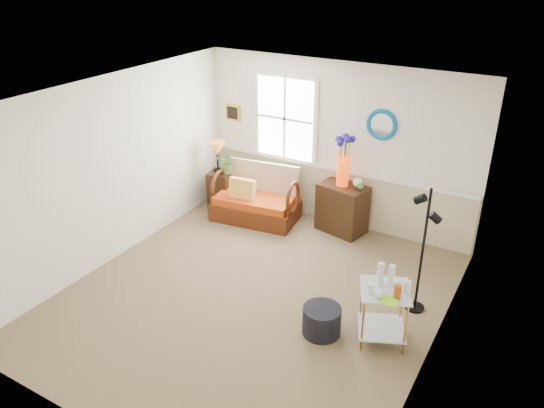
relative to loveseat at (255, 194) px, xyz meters
The scene contains 19 objects.
floor 2.24m from the loveseat, 59.35° to the right, with size 4.50×5.00×0.01m, color olive.
ceiling 3.08m from the loveseat, 59.35° to the right, with size 4.50×5.00×0.01m, color white.
walls 2.35m from the loveseat, 59.35° to the right, with size 4.51×5.01×2.60m.
wainscot 1.27m from the loveseat, 27.93° to the left, with size 4.46×0.02×0.90m, color #C0B388.
chair_rail 1.35m from the loveseat, 27.53° to the left, with size 4.46×0.04×0.06m, color white.
window 1.31m from the loveseat, 69.47° to the left, with size 1.14×0.06×1.44m, color white, non-canonical shape.
picture 1.49m from the loveseat, 143.52° to the left, with size 0.28×0.03×0.28m, color #B28D20.
mirror 2.32m from the loveseat, 18.06° to the left, with size 0.47×0.47×0.07m, color #0966A1.
loveseat is the anchor object (origin of this frame).
throw_pillow 0.23m from the loveseat, 136.53° to the right, with size 0.44×0.11×0.44m, color orange, non-canonical shape.
lamp_stand 0.77m from the loveseat, behind, with size 0.37×0.37×0.65m, color black, non-canonical shape.
table_lamp 0.93m from the loveseat, behind, with size 0.29×0.29×0.53m, color orange, non-canonical shape.
potted_plant 0.72m from the loveseat, 169.33° to the left, with size 0.33×0.37×0.29m, color #4A7E38.
cabinet 1.43m from the loveseat, 13.73° to the left, with size 0.73×0.47×0.78m, color black, non-canonical shape.
flower_vase 1.58m from the loveseat, 14.38° to the left, with size 0.24×0.24×0.80m, color #F04008, non-canonical shape.
side_table 3.37m from the loveseat, 33.08° to the right, with size 0.54×0.54×0.68m, color #AD822D, non-canonical shape.
tabletop_items 3.45m from the loveseat, 33.15° to the right, with size 0.44×0.44×0.27m, color silver, non-canonical shape.
floor_lamp 3.21m from the loveseat, 19.66° to the right, with size 0.24×0.24×1.64m, color black, non-canonical shape.
ottoman 3.04m from the loveseat, 43.58° to the right, with size 0.45×0.45×0.35m, color black.
Camera 1 is at (3.06, -4.75, 4.06)m, focal length 35.00 mm.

